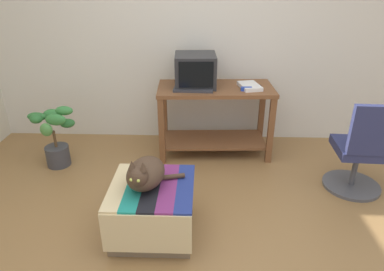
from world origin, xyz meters
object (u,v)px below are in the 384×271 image
Objects in this scene: desk at (215,109)px; potted_plant at (55,137)px; book at (250,86)px; ottoman_with_blanket at (153,209)px; cat at (145,174)px; stapler at (246,89)px; keyboard at (193,90)px; office_chair at (361,154)px; tv_monitor at (195,71)px.

desk is 1.69m from potted_plant.
book is 1.68m from ottoman_with_blanket.
stapler is at bearing 66.72° from cat.
office_chair reaches higher than keyboard.
tv_monitor reaches higher than cat.
tv_monitor is at bearing -24.21° from office_chair.
ottoman_with_blanket is 1.45× the size of cat.
tv_monitor is (-0.21, 0.04, 0.41)m from desk.
cat is 0.69× the size of potted_plant.
desk is 2.80× the size of tv_monitor.
potted_plant is (-1.41, -0.20, -0.46)m from keyboard.
office_chair is (0.94, -0.70, -0.39)m from book.
stapler is (-0.98, 0.60, 0.39)m from office_chair.
cat is (-0.54, -1.36, 0.02)m from desk.
cat is 1.52m from potted_plant.
stapler is at bearing -127.90° from book.
tv_monitor is 1.60m from potted_plant.
stapler is (1.95, 0.22, 0.46)m from potted_plant.
ottoman_with_blanket is 1.90m from office_chair.
tv_monitor is at bearing 160.34° from book.
keyboard is at bearing 77.42° from ottoman_with_blanket.
cat reaches higher than ottoman_with_blanket.
office_chair is at bearing -32.39° from desk.
cat is at bearing 21.90° from office_chair.
book is 1.62m from cat.
stapler reaches higher than ottoman_with_blanket.
stapler reaches higher than desk.
desk is at bearing 162.58° from book.
tv_monitor is 0.67× the size of potted_plant.
book is 0.11m from stapler.
cat is at bearing -169.97° from ottoman_with_blanket.
desk is 1.89× the size of potted_plant.
keyboard is 0.61× the size of potted_plant.
keyboard reaches higher than cat.
keyboard is at bearing 89.50° from stapler.
ottoman_with_blanket is at bearing 21.10° from cat.
desk is 4.27× the size of book.
ottoman_with_blanket is 1.00× the size of potted_plant.
office_chair is (1.29, -0.73, -0.13)m from desk.
office_chair is at bearing -18.85° from keyboard.
tv_monitor is 1.10× the size of keyboard.
office_chair reaches higher than cat.
cat is 0.50× the size of office_chair.
cat is at bearing -42.76° from potted_plant.
desk is 11.20× the size of stapler.
desk is at bearing 65.76° from stapler.
book is at bearing 57.36° from ottoman_with_blanket.
office_chair is (1.50, -0.76, -0.54)m from tv_monitor.
book is at bearing 67.37° from cat.
keyboard reaches higher than ottoman_with_blanket.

